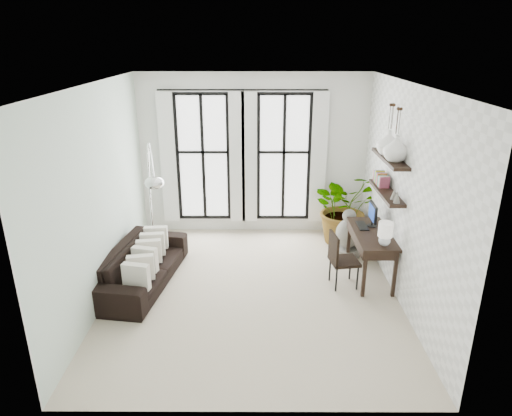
{
  "coord_description": "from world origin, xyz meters",
  "views": [
    {
      "loc": [
        0.08,
        -6.34,
        3.78
      ],
      "look_at": [
        0.06,
        0.3,
        1.3
      ],
      "focal_mm": 32.0,
      "sensor_mm": 36.0,
      "label": 1
    }
  ],
  "objects_px": {
    "sofa": "(142,265)",
    "plant": "(344,207)",
    "desk_chair": "(340,257)",
    "buddha": "(348,236)",
    "arc_lamp": "(150,171)",
    "desk": "(372,237)"
  },
  "relations": [
    {
      "from": "desk",
      "to": "buddha",
      "type": "xyz_separation_m",
      "value": [
        -0.2,
        0.9,
        -0.38
      ]
    },
    {
      "from": "sofa",
      "to": "arc_lamp",
      "type": "relative_size",
      "value": 1.01
    },
    {
      "from": "sofa",
      "to": "plant",
      "type": "xyz_separation_m",
      "value": [
        3.56,
        1.64,
        0.4
      ]
    },
    {
      "from": "desk",
      "to": "arc_lamp",
      "type": "bearing_deg",
      "value": 171.96
    },
    {
      "from": "desk_chair",
      "to": "arc_lamp",
      "type": "relative_size",
      "value": 0.41
    },
    {
      "from": "plant",
      "to": "buddha",
      "type": "distance_m",
      "value": 0.68
    },
    {
      "from": "buddha",
      "to": "desk_chair",
      "type": "bearing_deg",
      "value": -107.18
    },
    {
      "from": "desk_chair",
      "to": "plant",
      "type": "bearing_deg",
      "value": 69.38
    },
    {
      "from": "desk",
      "to": "desk_chair",
      "type": "height_order",
      "value": "desk"
    },
    {
      "from": "desk",
      "to": "desk_chair",
      "type": "relative_size",
      "value": 1.51
    },
    {
      "from": "buddha",
      "to": "desk",
      "type": "bearing_deg",
      "value": -77.23
    },
    {
      "from": "desk_chair",
      "to": "buddha",
      "type": "relative_size",
      "value": 1.02
    },
    {
      "from": "plant",
      "to": "desk_chair",
      "type": "distance_m",
      "value": 1.77
    },
    {
      "from": "desk_chair",
      "to": "buddha",
      "type": "bearing_deg",
      "value": 64.38
    },
    {
      "from": "sofa",
      "to": "buddha",
      "type": "xyz_separation_m",
      "value": [
        3.54,
        1.06,
        0.05
      ]
    },
    {
      "from": "desk",
      "to": "arc_lamp",
      "type": "xyz_separation_m",
      "value": [
        -3.64,
        0.51,
        0.97
      ]
    },
    {
      "from": "plant",
      "to": "arc_lamp",
      "type": "relative_size",
      "value": 0.65
    },
    {
      "from": "arc_lamp",
      "to": "buddha",
      "type": "distance_m",
      "value": 3.71
    },
    {
      "from": "desk",
      "to": "buddha",
      "type": "distance_m",
      "value": 0.99
    },
    {
      "from": "desk",
      "to": "desk_chair",
      "type": "bearing_deg",
      "value": -156.34
    },
    {
      "from": "sofa",
      "to": "desk_chair",
      "type": "relative_size",
      "value": 2.44
    },
    {
      "from": "sofa",
      "to": "plant",
      "type": "bearing_deg",
      "value": -56.66
    }
  ]
}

